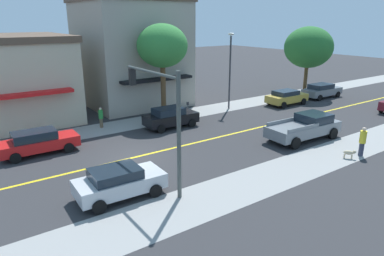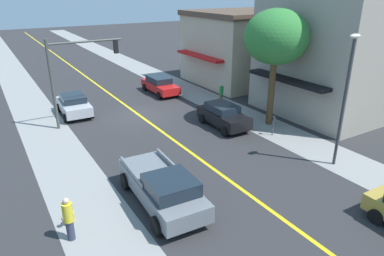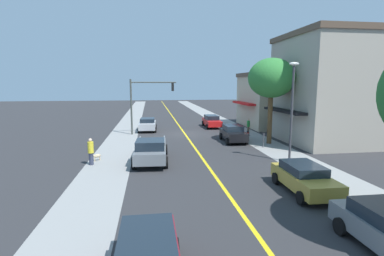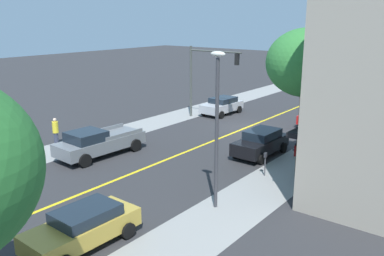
{
  "view_description": "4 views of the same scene",
  "coord_description": "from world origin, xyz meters",
  "px_view_note": "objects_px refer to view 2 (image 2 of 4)",
  "views": [
    {
      "loc": [
        18.41,
        -8.61,
        8.15
      ],
      "look_at": [
        1.02,
        3.64,
        1.51
      ],
      "focal_mm": 32.71,
      "sensor_mm": 36.0,
      "label": 1
    },
    {
      "loc": [
        9.57,
        23.41,
        9.01
      ],
      "look_at": [
        0.44,
        8.4,
        1.94
      ],
      "focal_mm": 32.69,
      "sensor_mm": 36.0,
      "label": 2
    },
    {
      "loc": [
        3.81,
        31.96,
        5.5
      ],
      "look_at": [
        0.44,
        8.67,
        1.96
      ],
      "focal_mm": 27.36,
      "sensor_mm": 36.0,
      "label": 3
    },
    {
      "loc": [
        -15.61,
        27.0,
        8.32
      ],
      "look_at": [
        -0.34,
        7.31,
        1.59
      ],
      "focal_mm": 38.41,
      "sensor_mm": 36.0,
      "label": 4
    }
  ],
  "objects_px": {
    "traffic_light_mast": "(75,67)",
    "red_sedan_left_curb": "(160,85)",
    "street_lamp": "(346,89)",
    "small_dog": "(69,216)",
    "street_tree_right_corner": "(276,38)",
    "fire_hydrant": "(234,112)",
    "pedestrian_yellow_shirt": "(69,218)",
    "silver_sedan_right_curb": "(74,105)",
    "black_sedan_left_curb": "(223,115)",
    "pedestrian_green_shirt": "(221,93)",
    "grey_pickup_truck": "(163,187)",
    "parking_meter": "(273,123)"
  },
  "relations": [
    {
      "from": "traffic_light_mast",
      "to": "red_sedan_left_curb",
      "type": "distance_m",
      "value": 9.84
    },
    {
      "from": "street_lamp",
      "to": "small_dog",
      "type": "relative_size",
      "value": 10.22
    },
    {
      "from": "street_tree_right_corner",
      "to": "fire_hydrant",
      "type": "bearing_deg",
      "value": -62.46
    },
    {
      "from": "traffic_light_mast",
      "to": "pedestrian_yellow_shirt",
      "type": "xyz_separation_m",
      "value": [
        3.63,
        12.14,
        -3.13
      ]
    },
    {
      "from": "street_tree_right_corner",
      "to": "traffic_light_mast",
      "type": "bearing_deg",
      "value": -31.03
    },
    {
      "from": "fire_hydrant",
      "to": "silver_sedan_right_curb",
      "type": "relative_size",
      "value": 0.2
    },
    {
      "from": "pedestrian_yellow_shirt",
      "to": "small_dog",
      "type": "xyz_separation_m",
      "value": [
        -0.16,
        -1.0,
        -0.61
      ]
    },
    {
      "from": "red_sedan_left_curb",
      "to": "black_sedan_left_curb",
      "type": "bearing_deg",
      "value": 0.79
    },
    {
      "from": "street_lamp",
      "to": "pedestrian_yellow_shirt",
      "type": "distance_m",
      "value": 14.29
    },
    {
      "from": "red_sedan_left_curb",
      "to": "small_dog",
      "type": "distance_m",
      "value": 19.29
    },
    {
      "from": "pedestrian_green_shirt",
      "to": "grey_pickup_truck",
      "type": "bearing_deg",
      "value": 97.83
    },
    {
      "from": "street_tree_right_corner",
      "to": "fire_hydrant",
      "type": "height_order",
      "value": "street_tree_right_corner"
    },
    {
      "from": "pedestrian_green_shirt",
      "to": "pedestrian_yellow_shirt",
      "type": "bearing_deg",
      "value": 89.47
    },
    {
      "from": "parking_meter",
      "to": "silver_sedan_right_curb",
      "type": "relative_size",
      "value": 0.31
    },
    {
      "from": "street_lamp",
      "to": "pedestrian_green_shirt",
      "type": "distance_m",
      "value": 12.69
    },
    {
      "from": "silver_sedan_right_curb",
      "to": "parking_meter",
      "type": "bearing_deg",
      "value": 44.88
    },
    {
      "from": "traffic_light_mast",
      "to": "grey_pickup_truck",
      "type": "relative_size",
      "value": 1.05
    },
    {
      "from": "grey_pickup_truck",
      "to": "small_dog",
      "type": "height_order",
      "value": "grey_pickup_truck"
    },
    {
      "from": "traffic_light_mast",
      "to": "street_tree_right_corner",
      "type": "bearing_deg",
      "value": -31.03
    },
    {
      "from": "red_sedan_left_curb",
      "to": "pedestrian_green_shirt",
      "type": "distance_m",
      "value": 6.13
    },
    {
      "from": "red_sedan_left_curb",
      "to": "silver_sedan_right_curb",
      "type": "height_order",
      "value": "red_sedan_left_curb"
    },
    {
      "from": "fire_hydrant",
      "to": "parking_meter",
      "type": "distance_m",
      "value": 4.11
    },
    {
      "from": "fire_hydrant",
      "to": "black_sedan_left_curb",
      "type": "xyz_separation_m",
      "value": [
        1.85,
        1.16,
        0.4
      ]
    },
    {
      "from": "black_sedan_left_curb",
      "to": "traffic_light_mast",
      "type": "bearing_deg",
      "value": -122.77
    },
    {
      "from": "red_sedan_left_curb",
      "to": "pedestrian_green_shirt",
      "type": "xyz_separation_m",
      "value": [
        -3.08,
        5.3,
        0.06
      ]
    },
    {
      "from": "black_sedan_left_curb",
      "to": "small_dog",
      "type": "relative_size",
      "value": 6.21
    },
    {
      "from": "parking_meter",
      "to": "traffic_light_mast",
      "type": "height_order",
      "value": "traffic_light_mast"
    },
    {
      "from": "fire_hydrant",
      "to": "pedestrian_green_shirt",
      "type": "xyz_separation_m",
      "value": [
        -1.2,
        -3.32,
        0.43
      ]
    },
    {
      "from": "street_tree_right_corner",
      "to": "fire_hydrant",
      "type": "xyz_separation_m",
      "value": [
        1.25,
        -2.4,
        -5.57
      ]
    },
    {
      "from": "street_tree_right_corner",
      "to": "black_sedan_left_curb",
      "type": "height_order",
      "value": "street_tree_right_corner"
    },
    {
      "from": "pedestrian_green_shirt",
      "to": "parking_meter",
      "type": "bearing_deg",
      "value": 134.1
    },
    {
      "from": "street_tree_right_corner",
      "to": "silver_sedan_right_curb",
      "type": "distance_m",
      "value": 15.46
    },
    {
      "from": "street_tree_right_corner",
      "to": "small_dog",
      "type": "xyz_separation_m",
      "value": [
        14.88,
        4.27,
        -5.63
      ]
    },
    {
      "from": "fire_hydrant",
      "to": "pedestrian_yellow_shirt",
      "type": "bearing_deg",
      "value": 29.11
    },
    {
      "from": "traffic_light_mast",
      "to": "black_sedan_left_curb",
      "type": "xyz_separation_m",
      "value": [
        -8.3,
        5.62,
        -3.27
      ]
    },
    {
      "from": "fire_hydrant",
      "to": "traffic_light_mast",
      "type": "relative_size",
      "value": 0.14
    },
    {
      "from": "black_sedan_left_curb",
      "to": "small_dog",
      "type": "xyz_separation_m",
      "value": [
        11.77,
        5.52,
        -0.47
      ]
    },
    {
      "from": "black_sedan_left_curb",
      "to": "pedestrian_yellow_shirt",
      "type": "bearing_deg",
      "value": -60.04
    },
    {
      "from": "silver_sedan_right_curb",
      "to": "black_sedan_left_curb",
      "type": "height_order",
      "value": "black_sedan_left_curb"
    },
    {
      "from": "silver_sedan_right_curb",
      "to": "red_sedan_left_curb",
      "type": "bearing_deg",
      "value": 104.78
    },
    {
      "from": "traffic_light_mast",
      "to": "fire_hydrant",
      "type": "bearing_deg",
      "value": -23.71
    },
    {
      "from": "street_lamp",
      "to": "small_dog",
      "type": "bearing_deg",
      "value": -9.03
    },
    {
      "from": "red_sedan_left_curb",
      "to": "silver_sedan_right_curb",
      "type": "bearing_deg",
      "value": -76.62
    },
    {
      "from": "silver_sedan_right_curb",
      "to": "pedestrian_yellow_shirt",
      "type": "height_order",
      "value": "pedestrian_yellow_shirt"
    },
    {
      "from": "red_sedan_left_curb",
      "to": "grey_pickup_truck",
      "type": "xyz_separation_m",
      "value": [
        7.83,
        16.07,
        0.09
      ]
    },
    {
      "from": "street_tree_right_corner",
      "to": "small_dog",
      "type": "relative_size",
      "value": 11.48
    },
    {
      "from": "black_sedan_left_curb",
      "to": "pedestrian_green_shirt",
      "type": "bearing_deg",
      "value": 146.99
    },
    {
      "from": "pedestrian_green_shirt",
      "to": "small_dog",
      "type": "xyz_separation_m",
      "value": [
        14.83,
        10.0,
        -0.5
      ]
    },
    {
      "from": "traffic_light_mast",
      "to": "pedestrian_yellow_shirt",
      "type": "height_order",
      "value": "traffic_light_mast"
    },
    {
      "from": "street_tree_right_corner",
      "to": "red_sedan_left_curb",
      "type": "relative_size",
      "value": 1.66
    }
  ]
}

